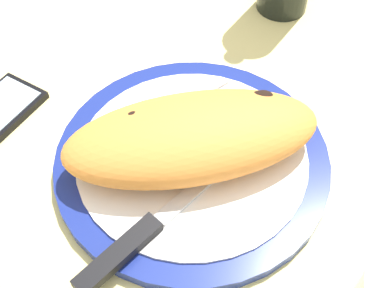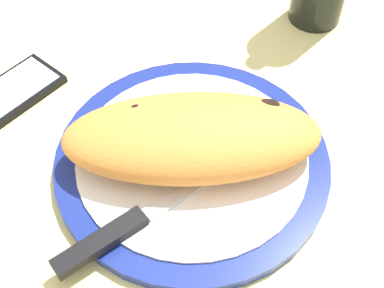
% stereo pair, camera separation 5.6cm
% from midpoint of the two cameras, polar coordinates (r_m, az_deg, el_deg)
% --- Properties ---
extents(ground_plane, '(1.50, 1.50, 0.03)m').
position_cam_midpoint_polar(ground_plane, '(0.60, 2.66, -3.27)').
color(ground_plane, '#E5D684').
extents(plate, '(0.31, 0.31, 0.02)m').
position_cam_midpoint_polar(plate, '(0.58, 2.74, -1.95)').
color(plate, navy).
rests_on(plate, ground_plane).
extents(calzone, '(0.30, 0.19, 0.06)m').
position_cam_midpoint_polar(calzone, '(0.55, 2.54, 0.67)').
color(calzone, orange).
rests_on(calzone, plate).
extents(fork, '(0.16, 0.04, 0.00)m').
position_cam_midpoint_polar(fork, '(0.61, 0.56, 3.46)').
color(fork, silver).
rests_on(fork, plate).
extents(knife, '(0.24, 0.09, 0.01)m').
position_cam_midpoint_polar(knife, '(0.52, -3.77, -8.98)').
color(knife, silver).
rests_on(knife, plate).
extents(smartphone, '(0.13, 0.11, 0.01)m').
position_cam_midpoint_polar(smartphone, '(0.68, -16.78, 5.60)').
color(smartphone, black).
rests_on(smartphone, ground_plane).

